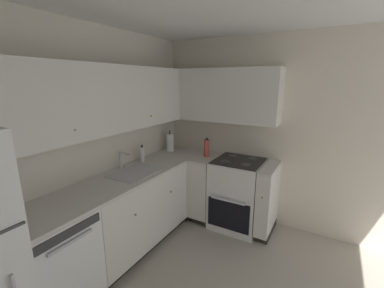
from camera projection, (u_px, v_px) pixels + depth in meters
wall_back at (78, 149)px, 2.55m from camera, size 3.53×0.05×2.49m
wall_right at (289, 136)px, 3.17m from camera, size 0.05×3.57×2.49m
dishwasher at (51, 264)px, 2.09m from camera, size 0.60×0.63×0.88m
lower_cabinets_back at (134, 211)px, 2.94m from camera, size 1.40×0.62×0.88m
countertop_back at (132, 175)px, 2.82m from camera, size 2.61×0.60×0.03m
lower_cabinets_right at (227, 192)px, 3.42m from camera, size 0.62×1.08×0.88m
countertop_right at (228, 161)px, 3.31m from camera, size 0.60×1.08×0.03m
oven_range at (238, 193)px, 3.36m from camera, size 0.68×0.62×1.06m
upper_cabinets_back at (106, 99)px, 2.55m from camera, size 2.29×0.34×0.68m
upper_cabinets_right at (217, 95)px, 3.34m from camera, size 0.32×1.63×0.68m
sink at (136, 176)px, 2.85m from camera, size 0.56×0.40×0.10m
faucet at (122, 159)px, 2.91m from camera, size 0.07×0.16×0.21m
soap_bottle at (142, 154)px, 3.22m from camera, size 0.06×0.06×0.22m
paper_towel_roll at (170, 142)px, 3.70m from camera, size 0.11×0.11×0.32m
oil_bottle at (207, 148)px, 3.43m from camera, size 0.08×0.08×0.26m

